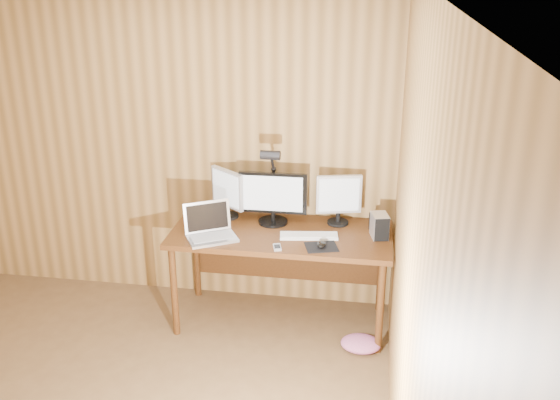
% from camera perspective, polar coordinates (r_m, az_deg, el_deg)
% --- Properties ---
extents(room_shell, '(4.00, 4.00, 4.00)m').
position_cam_1_polar(room_shell, '(3.22, -21.30, -5.39)').
color(room_shell, brown).
rests_on(room_shell, ground).
extents(desk, '(1.60, 0.70, 0.75)m').
position_cam_1_polar(desk, '(4.65, 0.23, -3.95)').
color(desk, '#48260F').
rests_on(desk, floor).
extents(monitor_center, '(0.51, 0.22, 0.40)m').
position_cam_1_polar(monitor_center, '(4.62, -0.65, 0.24)').
color(monitor_center, black).
rests_on(monitor_center, desk).
extents(monitor_left, '(0.28, 0.23, 0.38)m').
position_cam_1_polar(monitor_left, '(4.74, -4.84, 0.70)').
color(monitor_left, black).
rests_on(monitor_left, desk).
extents(monitor_right, '(0.33, 0.16, 0.38)m').
position_cam_1_polar(monitor_right, '(4.62, 5.39, 0.15)').
color(monitor_right, black).
rests_on(monitor_right, desk).
extents(laptop, '(0.42, 0.39, 0.24)m').
position_cam_1_polar(laptop, '(4.47, -6.43, -2.65)').
color(laptop, silver).
rests_on(laptop, desk).
extents(keyboard, '(0.43, 0.18, 0.02)m').
position_cam_1_polar(keyboard, '(4.46, 2.66, -3.27)').
color(keyboard, white).
rests_on(keyboard, desk).
extents(mousepad, '(0.26, 0.23, 0.00)m').
position_cam_1_polar(mousepad, '(4.32, 3.80, -4.30)').
color(mousepad, black).
rests_on(mousepad, desk).
extents(mouse, '(0.08, 0.11, 0.04)m').
position_cam_1_polar(mouse, '(4.31, 3.81, -4.06)').
color(mouse, black).
rests_on(mouse, mousepad).
extents(hard_drive, '(0.14, 0.18, 0.17)m').
position_cam_1_polar(hard_drive, '(4.48, 9.09, -2.35)').
color(hard_drive, silver).
rests_on(hard_drive, desk).
extents(phone, '(0.08, 0.11, 0.01)m').
position_cam_1_polar(phone, '(4.29, -0.26, -4.34)').
color(phone, silver).
rests_on(phone, desk).
extents(speaker, '(0.05, 0.05, 0.12)m').
position_cam_1_polar(speaker, '(4.62, 8.44, -1.90)').
color(speaker, black).
rests_on(speaker, desk).
extents(desk_lamp, '(0.14, 0.20, 0.62)m').
position_cam_1_polar(desk_lamp, '(4.56, -0.74, 2.37)').
color(desk_lamp, black).
rests_on(desk_lamp, desk).
extents(fabric_pile, '(0.30, 0.25, 0.09)m').
position_cam_1_polar(fabric_pile, '(4.59, 7.40, -12.90)').
color(fabric_pile, '#B95984').
rests_on(fabric_pile, floor).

